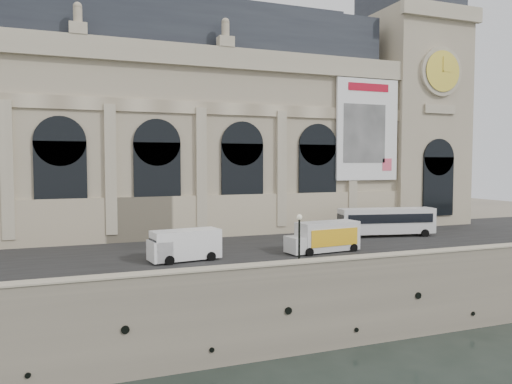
% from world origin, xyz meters
% --- Properties ---
extents(ground, '(260.00, 260.00, 0.00)m').
position_xyz_m(ground, '(0.00, 0.00, 0.00)').
color(ground, black).
rests_on(ground, ground).
extents(quay, '(160.00, 70.00, 6.00)m').
position_xyz_m(quay, '(0.00, 35.00, 3.00)').
color(quay, gray).
rests_on(quay, ground).
extents(street, '(160.00, 24.00, 0.06)m').
position_xyz_m(street, '(0.00, 14.00, 6.03)').
color(street, '#2D2D2D').
rests_on(street, quay).
extents(parapet, '(160.00, 1.40, 1.21)m').
position_xyz_m(parapet, '(0.00, 0.60, 6.62)').
color(parapet, gray).
rests_on(parapet, quay).
extents(museum, '(69.00, 18.70, 29.10)m').
position_xyz_m(museum, '(-5.98, 30.86, 19.72)').
color(museum, '#B4A98B').
rests_on(museum, quay).
extents(clock_pavilion, '(13.00, 14.72, 36.70)m').
position_xyz_m(clock_pavilion, '(34.00, 27.93, 23.42)').
color(clock_pavilion, '#B4A98B').
rests_on(clock_pavilion, quay).
extents(bus_right, '(11.71, 4.44, 3.38)m').
position_xyz_m(bus_right, '(21.82, 15.46, 7.89)').
color(bus_right, silver).
rests_on(bus_right, quay).
extents(van_b, '(6.53, 3.24, 2.79)m').
position_xyz_m(van_b, '(-4.02, 9.55, 7.42)').
color(van_b, white).
rests_on(van_b, quay).
extents(van_c, '(5.55, 3.51, 2.31)m').
position_xyz_m(van_c, '(-3.98, 10.68, 7.18)').
color(van_c, silver).
rests_on(van_c, quay).
extents(box_truck, '(7.65, 3.31, 3.00)m').
position_xyz_m(box_truck, '(9.93, 8.96, 7.51)').
color(box_truck, silver).
rests_on(box_truck, quay).
extents(lamp_right, '(0.47, 0.47, 4.59)m').
position_xyz_m(lamp_right, '(4.16, 2.61, 8.28)').
color(lamp_right, black).
rests_on(lamp_right, quay).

